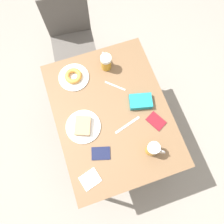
{
  "coord_description": "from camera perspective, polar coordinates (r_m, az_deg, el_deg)",
  "views": [
    {
      "loc": [
        -0.15,
        -0.44,
        2.23
      ],
      "look_at": [
        0.0,
        0.0,
        0.75
      ],
      "focal_mm": 35.0,
      "sensor_mm": 36.0,
      "label": 1
    }
  ],
  "objects": [
    {
      "name": "table",
      "position": [
        1.62,
        0.0,
        -0.85
      ],
      "size": [
        0.81,
        1.07,
        0.73
      ],
      "color": "brown",
      "rests_on": "ground_plane"
    },
    {
      "name": "blue_pouch",
      "position": [
        1.58,
        7.48,
        2.74
      ],
      "size": [
        0.18,
        0.14,
        0.05
      ],
      "rotation": [
        0.0,
        0.0,
        6.04
      ],
      "color": "teal",
      "rests_on": "table"
    },
    {
      "name": "fork",
      "position": [
        1.64,
        0.82,
        6.83
      ],
      "size": [
        0.13,
        0.12,
        0.0
      ],
      "rotation": [
        0.0,
        0.0,
        0.82
      ],
      "color": "silver",
      "rests_on": "table"
    },
    {
      "name": "passport_near_edge",
      "position": [
        1.51,
        -2.93,
        -10.74
      ],
      "size": [
        0.15,
        0.12,
        0.01
      ],
      "rotation": [
        0.0,
        0.0,
        1.29
      ],
      "color": "#141938",
      "rests_on": "table"
    },
    {
      "name": "plate_with_cake",
      "position": [
        1.54,
        -7.57,
        -3.71
      ],
      "size": [
        0.24,
        0.24,
        0.05
      ],
      "color": "white",
      "rests_on": "table"
    },
    {
      "name": "passport_far_edge",
      "position": [
        1.58,
        11.45,
        -2.34
      ],
      "size": [
        0.14,
        0.15,
        0.01
      ],
      "rotation": [
        0.0,
        0.0,
        3.63
      ],
      "color": "maroon",
      "rests_on": "table"
    },
    {
      "name": "beer_mug_center",
      "position": [
        1.47,
        10.64,
        -9.5
      ],
      "size": [
        0.11,
        0.09,
        0.13
      ],
      "color": "#C68C23",
      "rests_on": "table"
    },
    {
      "name": "chair",
      "position": [
        2.18,
        -10.77,
        19.49
      ],
      "size": [
        0.44,
        0.44,
        0.88
      ],
      "rotation": [
        0.0,
        0.0,
        -0.1
      ],
      "color": "#514C47",
      "rests_on": "ground_plane"
    },
    {
      "name": "plate_with_donut",
      "position": [
        1.68,
        -10.0,
        9.09
      ],
      "size": [
        0.23,
        0.23,
        0.05
      ],
      "color": "white",
      "rests_on": "table"
    },
    {
      "name": "beer_mug_left",
      "position": [
        1.66,
        -1.61,
        12.94
      ],
      "size": [
        0.08,
        0.13,
        0.13
      ],
      "color": "#C68C23",
      "rests_on": "table"
    },
    {
      "name": "napkin_folded",
      "position": [
        1.5,
        -5.72,
        -17.08
      ],
      "size": [
        0.14,
        0.13,
        0.0
      ],
      "rotation": [
        0.0,
        0.0,
        3.41
      ],
      "color": "white",
      "rests_on": "table"
    },
    {
      "name": "knife",
      "position": [
        1.55,
        4.05,
        -3.4
      ],
      "size": [
        0.2,
        0.07,
        0.0
      ],
      "rotation": [
        0.0,
        0.0,
        1.85
      ],
      "color": "silver",
      "rests_on": "table"
    },
    {
      "name": "ground_plane",
      "position": [
        2.28,
        0.0,
        -5.73
      ],
      "size": [
        8.0,
        8.0,
        0.0
      ],
      "primitive_type": "plane",
      "color": "gray"
    }
  ]
}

